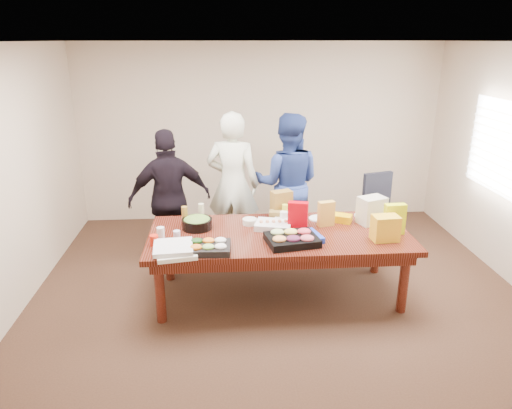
{
  "coord_description": "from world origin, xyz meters",
  "views": [
    {
      "loc": [
        -0.6,
        -4.66,
        2.72
      ],
      "look_at": [
        -0.25,
        0.1,
        1.04
      ],
      "focal_mm": 33.06,
      "sensor_mm": 36.0,
      "label": 1
    }
  ],
  "objects": [
    {
      "name": "conference_table",
      "position": [
        0.0,
        0.0,
        0.38
      ],
      "size": [
        2.8,
        1.2,
        0.75
      ],
      "primitive_type": "cube",
      "color": "#4C1C0F",
      "rests_on": "floor"
    },
    {
      "name": "wall_back",
      "position": [
        0.0,
        2.5,
        1.35
      ],
      "size": [
        5.5,
        0.04,
        2.7
      ],
      "primitive_type": "cube",
      "color": "beige",
      "rests_on": "floor"
    },
    {
      "name": "wall_front",
      "position": [
        0.0,
        -2.5,
        1.35
      ],
      "size": [
        5.5,
        0.04,
        2.7
      ],
      "primitive_type": "cube",
      "color": "beige",
      "rests_on": "floor"
    },
    {
      "name": "red_cup",
      "position": [
        -1.3,
        -0.24,
        0.81
      ],
      "size": [
        0.11,
        0.11,
        0.12
      ],
      "primitive_type": "cylinder",
      "rotation": [
        0.0,
        0.0,
        0.26
      ],
      "color": "red",
      "rests_on": "conference_table"
    },
    {
      "name": "window_panel",
      "position": [
        2.72,
        0.6,
        1.5
      ],
      "size": [
        0.03,
        1.4,
        1.1
      ],
      "primitive_type": "cube",
      "color": "white",
      "rests_on": "wall_right"
    },
    {
      "name": "fruit_tray",
      "position": [
        0.09,
        -0.28,
        0.79
      ],
      "size": [
        0.57,
        0.48,
        0.08
      ],
      "primitive_type": "cube",
      "rotation": [
        0.0,
        0.0,
        0.18
      ],
      "color": "black",
      "rests_on": "conference_table"
    },
    {
      "name": "window_blinds",
      "position": [
        2.68,
        0.6,
        1.5
      ],
      "size": [
        0.04,
        1.36,
        1.0
      ],
      "primitive_type": "cube",
      "color": "beige",
      "rests_on": "wall_right"
    },
    {
      "name": "floor",
      "position": [
        0.0,
        0.0,
        -0.01
      ],
      "size": [
        5.5,
        5.0,
        0.02
      ],
      "primitive_type": "cube",
      "color": "#47301E",
      "rests_on": "ground"
    },
    {
      "name": "mustard_bottle",
      "position": [
        0.11,
        0.39,
        0.84
      ],
      "size": [
        0.08,
        0.08,
        0.18
      ],
      "primitive_type": "cylinder",
      "rotation": [
        0.0,
        0.0,
        -0.25
      ],
      "color": "yellow",
      "rests_on": "conference_table"
    },
    {
      "name": "grocery_bag_white",
      "position": [
        1.07,
        0.21,
        0.9
      ],
      "size": [
        0.34,
        0.29,
        0.31
      ],
      "primitive_type": "cube",
      "rotation": [
        0.0,
        0.0,
        0.37
      ],
      "color": "beige",
      "rests_on": "conference_table"
    },
    {
      "name": "dip_bowl_b",
      "position": [
        -0.3,
        0.27,
        0.78
      ],
      "size": [
        0.18,
        0.18,
        0.06
      ],
      "primitive_type": "cylinder",
      "rotation": [
        0.0,
        0.0,
        -0.12
      ],
      "color": "silver",
      "rests_on": "conference_table"
    },
    {
      "name": "chip_bag_yellow",
      "position": [
        1.22,
        -0.11,
        0.92
      ],
      "size": [
        0.23,
        0.1,
        0.33
      ],
      "primitive_type": "cube",
      "rotation": [
        0.0,
        0.0,
        0.05
      ],
      "color": "#D9ED0E",
      "rests_on": "conference_table"
    },
    {
      "name": "clear_cup_b",
      "position": [
        -1.09,
        -0.11,
        0.8
      ],
      "size": [
        0.08,
        0.08,
        0.1
      ],
      "primitive_type": "cylinder",
      "rotation": [
        0.0,
        0.0,
        0.19
      ],
      "color": "silver",
      "rests_on": "conference_table"
    },
    {
      "name": "kraft_bag",
      "position": [
        0.08,
        0.5,
        0.9
      ],
      "size": [
        0.27,
        0.21,
        0.31
      ],
      "primitive_type": "cube",
      "rotation": [
        0.0,
        0.0,
        0.33
      ],
      "color": "olive",
      "rests_on": "conference_table"
    },
    {
      "name": "clear_cup_a",
      "position": [
        -1.26,
        -0.04,
        0.81
      ],
      "size": [
        0.09,
        0.09,
        0.11
      ],
      "primitive_type": "cylinder",
      "rotation": [
        0.0,
        0.0,
        -0.15
      ],
      "color": "white",
      "rests_on": "conference_table"
    },
    {
      "name": "chip_bag_red",
      "position": [
        0.21,
        0.08,
        0.91
      ],
      "size": [
        0.23,
        0.14,
        0.31
      ],
      "primitive_type": "cube",
      "rotation": [
        0.0,
        0.0,
        -0.25
      ],
      "color": "#BB000D",
      "rests_on": "conference_table"
    },
    {
      "name": "sheet_cake",
      "position": [
        -0.05,
        0.14,
        0.78
      ],
      "size": [
        0.45,
        0.38,
        0.07
      ],
      "primitive_type": "cube",
      "rotation": [
        0.0,
        0.0,
        -0.25
      ],
      "color": "white",
      "rests_on": "conference_table"
    },
    {
      "name": "mayo_jar",
      "position": [
        0.08,
        0.28,
        0.82
      ],
      "size": [
        0.11,
        0.11,
        0.13
      ],
      "primitive_type": "cylinder",
      "rotation": [
        0.0,
        0.0,
        0.27
      ],
      "color": "white",
      "rests_on": "conference_table"
    },
    {
      "name": "person_left",
      "position": [
        -1.25,
        0.91,
        0.86
      ],
      "size": [
        1.08,
        0.65,
        1.73
      ],
      "primitive_type": "imported",
      "rotation": [
        0.0,
        0.0,
        3.38
      ],
      "color": "black",
      "rests_on": "floor"
    },
    {
      "name": "pizza_box_upper",
      "position": [
        -1.09,
        -0.44,
        0.81
      ],
      "size": [
        0.41,
        0.41,
        0.04
      ],
      "primitive_type": "cube",
      "rotation": [
        0.0,
        0.0,
        0.08
      ],
      "color": "silver",
      "rests_on": "pizza_box_lower"
    },
    {
      "name": "dressing_bottle",
      "position": [
        -1.03,
        0.31,
        0.86
      ],
      "size": [
        0.09,
        0.09,
        0.21
      ],
      "primitive_type": "cylinder",
      "rotation": [
        0.0,
        0.0,
        -0.29
      ],
      "color": "olive",
      "rests_on": "conference_table"
    },
    {
      "name": "plate_a",
      "position": [
        1.07,
        0.41,
        0.76
      ],
      "size": [
        0.31,
        0.31,
        0.02
      ],
      "primitive_type": "cylinder",
      "rotation": [
        0.0,
        0.0,
        0.2
      ],
      "color": "white",
      "rests_on": "conference_table"
    },
    {
      "name": "person_right",
      "position": [
        0.25,
        1.23,
        0.93
      ],
      "size": [
        1.02,
        0.87,
        1.85
      ],
      "primitive_type": "imported",
      "rotation": [
        0.0,
        0.0,
        2.94
      ],
      "color": "navy",
      "rests_on": "floor"
    },
    {
      "name": "ranch_bottle",
      "position": [
        -0.85,
        0.44,
        0.85
      ],
      "size": [
        0.08,
        0.08,
        0.2
      ],
      "primitive_type": "cylinder",
      "rotation": [
        0.0,
        0.0,
        0.2
      ],
      "color": "beige",
      "rests_on": "conference_table"
    },
    {
      "name": "ceiling",
      "position": [
        0.0,
        0.0,
        2.71
      ],
      "size": [
        5.5,
        5.0,
        0.02
      ],
      "primitive_type": "cube",
      "color": "white",
      "rests_on": "wall_back"
    },
    {
      "name": "dip_bowl_a",
      "position": [
        0.06,
        0.28,
        0.78
      ],
      "size": [
        0.17,
        0.17,
        0.07
      ],
      "primitive_type": "cylinder",
      "rotation": [
        0.0,
        0.0,
        0.03
      ],
      "color": "silver",
      "rests_on": "conference_table"
    },
    {
      "name": "pizza_box_lower",
      "position": [
        -1.06,
        -0.46,
        0.77
      ],
      "size": [
        0.43,
        0.43,
        0.04
      ],
      "primitive_type": "cube",
      "rotation": [
        0.0,
        0.0,
        0.17
      ],
      "color": "white",
      "rests_on": "conference_table"
    },
    {
      "name": "wall_left",
      "position": [
        -2.75,
        0.0,
        1.35
      ],
      "size": [
        0.04,
        5.0,
        2.7
      ],
      "primitive_type": "cube",
      "color": "beige",
      "rests_on": "floor"
    },
    {
      "name": "chip_bag_blue",
      "position": [
        0.19,
        -0.23,
        0.78
      ],
      "size": [
        0.48,
        0.41,
        0.06
      ],
      "primitive_type": "cube",
      "rotation": [
        0.0,
        0.0,
        0.26
      ],
      "color": "#1F3BBF",
      "rests_on": "conference_table"
    },
    {
      "name": "bread_loaf",
      "position": [
        0.07,
        0.37,
        0.81
      ],
      "size": [
        0.3,
        0.16,
        0.11
      ],
      "primitive_type": "cube",
      "rotation": [
        0.0,
        0.0,
        -0.15
      ],
      "color": "olive",
      "rests_on": "conference_table"
    },
    {
      "name": "veggie_tray",
      "position": [
        -0.75,
        -0.41,
        0.78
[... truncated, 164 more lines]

